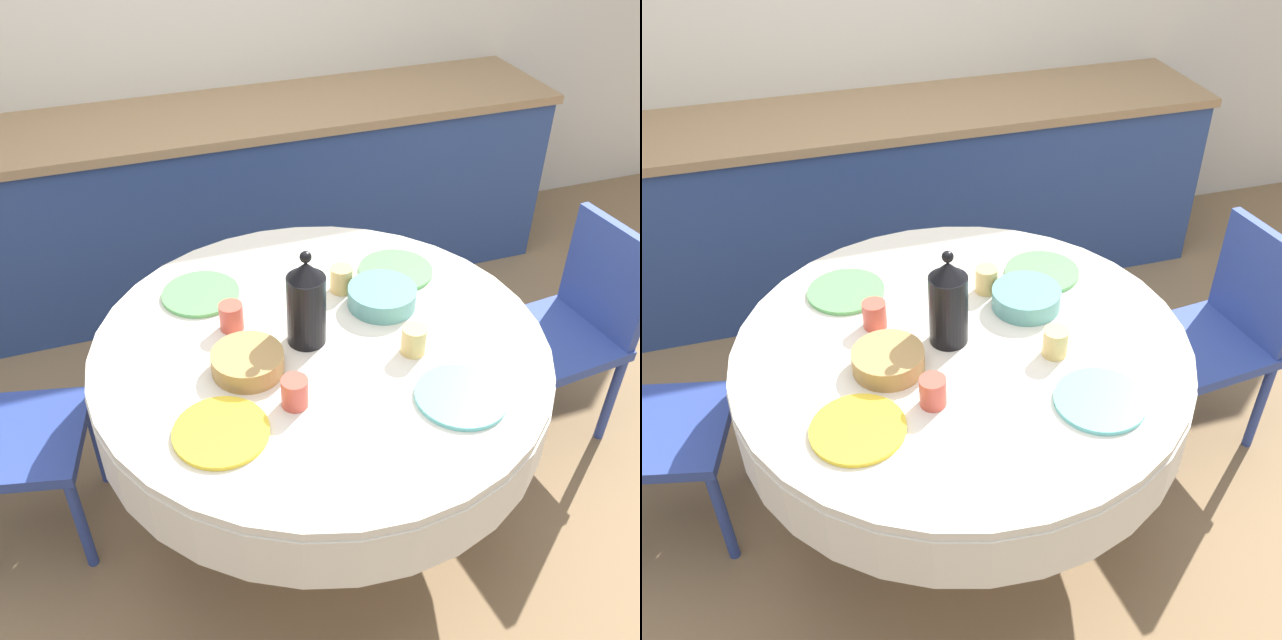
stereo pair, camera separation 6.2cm
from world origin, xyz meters
TOP-DOWN VIEW (x-y plane):
  - ground_plane at (0.00, 0.00)m, footprint 12.00×12.00m
  - kitchen_counter at (0.00, 1.50)m, footprint 3.24×0.64m
  - dining_table at (0.00, 0.00)m, footprint 1.37×1.37m
  - chair_left at (1.02, 0.10)m, footprint 0.44×0.44m
  - plate_near_left at (-0.36, -0.27)m, footprint 0.25×0.25m
  - cup_near_left at (-0.15, -0.23)m, footprint 0.07×0.07m
  - plate_near_right at (0.28, -0.35)m, footprint 0.25×0.25m
  - cup_near_right at (0.24, -0.13)m, footprint 0.07×0.07m
  - plate_far_left at (-0.29, 0.35)m, footprint 0.25×0.25m
  - cup_far_left at (-0.23, 0.15)m, footprint 0.07×0.07m
  - plate_far_right at (0.36, 0.27)m, footprint 0.25×0.25m
  - cup_far_right at (0.15, 0.23)m, footprint 0.07×0.07m
  - coffee_carafe at (-0.04, 0.02)m, footprint 0.11×0.11m
  - bread_basket at (-0.23, -0.06)m, footprint 0.21×0.21m
  - fruit_bowl at (0.24, 0.11)m, footprint 0.22×0.22m

SIDE VIEW (x-z plane):
  - ground_plane at x=0.00m, z-range 0.00..0.00m
  - kitchen_counter at x=0.00m, z-range 0.00..0.88m
  - chair_left at x=1.02m, z-range 0.05..0.90m
  - dining_table at x=0.00m, z-range 0.24..0.98m
  - plate_near_left at x=-0.36m, z-range 0.73..0.75m
  - plate_near_right at x=0.28m, z-range 0.73..0.75m
  - plate_far_left at x=-0.29m, z-range 0.73..0.75m
  - plate_far_right at x=0.36m, z-range 0.73..0.75m
  - bread_basket at x=-0.23m, z-range 0.73..0.80m
  - fruit_bowl at x=0.24m, z-range 0.73..0.80m
  - cup_near_left at x=-0.15m, z-range 0.73..0.82m
  - cup_near_right at x=0.24m, z-range 0.73..0.82m
  - cup_far_left at x=-0.23m, z-range 0.73..0.82m
  - cup_far_right at x=0.15m, z-range 0.73..0.82m
  - coffee_carafe at x=-0.04m, z-range 0.71..1.02m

